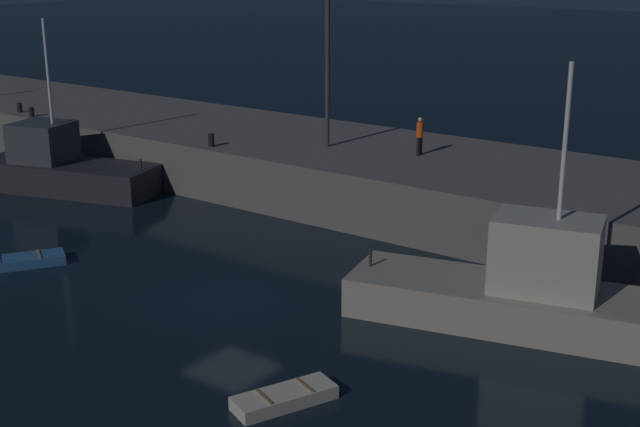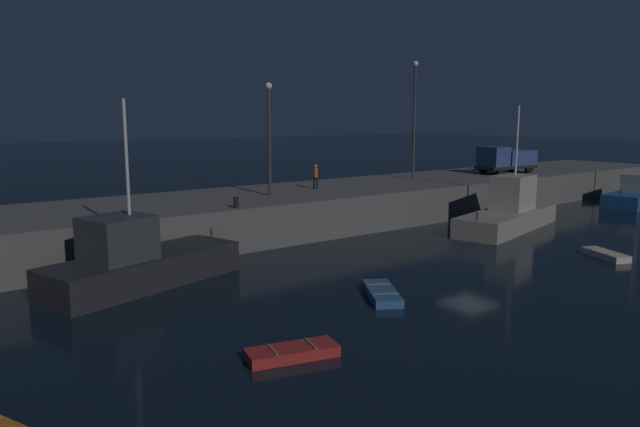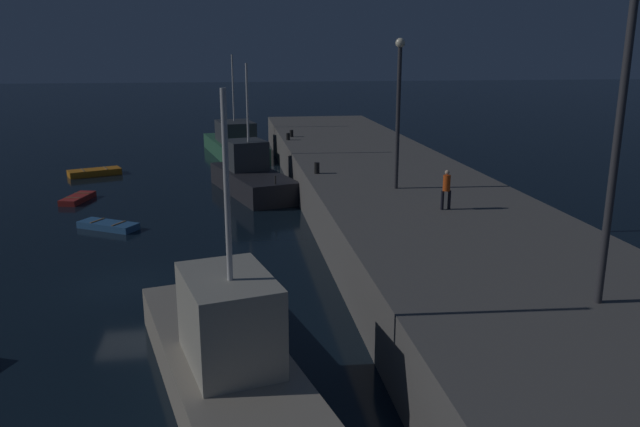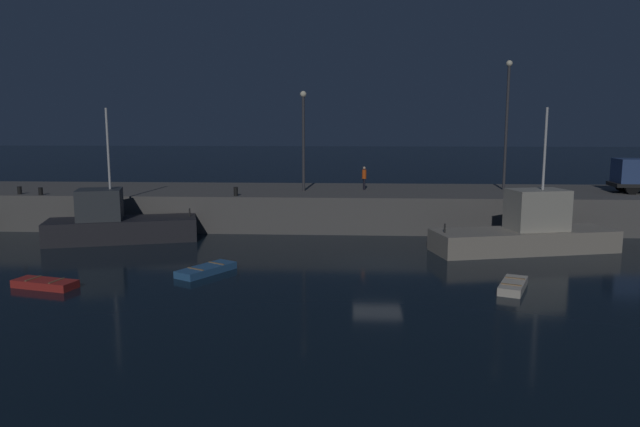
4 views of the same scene
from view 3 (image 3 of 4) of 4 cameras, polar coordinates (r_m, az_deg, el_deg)
ground_plane at (r=25.46m, az=-17.20°, el=-6.29°), size 320.00×320.00×0.00m
pier_quay at (r=26.21m, az=11.38°, el=-2.49°), size 77.31×9.47×2.43m
fishing_trawler_red at (r=54.59m, az=-7.80°, el=6.38°), size 11.88×5.60×8.50m
fishing_boat_white at (r=16.87m, az=-8.59°, el=-12.73°), size 10.72×5.35×8.03m
fishing_boat_orange at (r=40.02m, az=-6.33°, el=3.44°), size 9.33×5.40×8.07m
dinghy_orange_near at (r=40.32m, az=-21.28°, el=1.29°), size 3.01×1.69×0.39m
rowboat_white_mid at (r=48.34m, az=-19.92°, el=3.57°), size 2.69×3.88×0.49m
dinghy_red_small at (r=33.59m, az=-18.80°, el=-1.04°), size 2.58×3.26×0.38m
lamp_post_west at (r=29.47m, az=7.19°, el=10.15°), size 0.44×0.44×6.94m
lamp_post_east at (r=16.92m, az=25.91°, el=9.29°), size 0.44×0.44×9.08m
dockworker at (r=26.17m, az=11.49°, el=2.38°), size 0.34×0.44×1.66m
bollard_west at (r=33.41m, az=-0.29°, el=4.18°), size 0.28×0.28×0.59m
bollard_central at (r=46.20m, az=-2.94°, el=7.04°), size 0.28×0.28×0.51m
bollard_east at (r=47.91m, az=-2.62°, el=7.33°), size 0.28×0.28×0.52m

